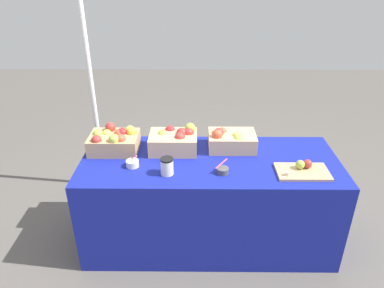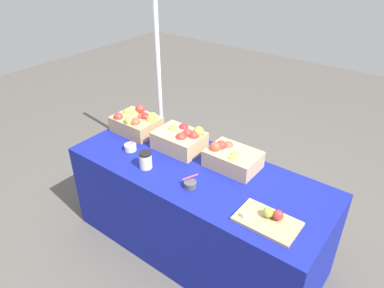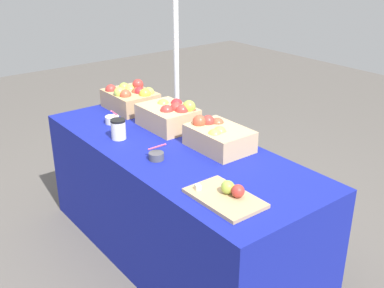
% 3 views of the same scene
% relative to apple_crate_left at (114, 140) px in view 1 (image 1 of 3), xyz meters
% --- Properties ---
extents(ground_plane, '(10.00, 10.00, 0.00)m').
position_rel_apple_crate_left_xyz_m(ground_plane, '(0.73, -0.14, -0.82)').
color(ground_plane, '#56514C').
extents(table, '(1.90, 0.76, 0.74)m').
position_rel_apple_crate_left_xyz_m(table, '(0.73, -0.14, -0.45)').
color(table, navy).
rests_on(table, ground_plane).
extents(apple_crate_left, '(0.37, 0.28, 0.19)m').
position_rel_apple_crate_left_xyz_m(apple_crate_left, '(0.00, 0.00, 0.00)').
color(apple_crate_left, tan).
rests_on(apple_crate_left, table).
extents(apple_crate_middle, '(0.36, 0.27, 0.20)m').
position_rel_apple_crate_left_xyz_m(apple_crate_middle, '(0.46, 0.01, -0.00)').
color(apple_crate_middle, tan).
rests_on(apple_crate_middle, table).
extents(apple_crate_right, '(0.36, 0.26, 0.18)m').
position_rel_apple_crate_left_xyz_m(apple_crate_right, '(0.89, 0.04, -0.01)').
color(apple_crate_right, tan).
rests_on(apple_crate_right, table).
extents(cutting_board_front, '(0.36, 0.22, 0.08)m').
position_rel_apple_crate_left_xyz_m(cutting_board_front, '(1.36, -0.31, -0.06)').
color(cutting_board_front, tan).
rests_on(cutting_board_front, table).
extents(sample_bowl_near, '(0.10, 0.09, 0.09)m').
position_rel_apple_crate_left_xyz_m(sample_bowl_near, '(0.81, -0.33, -0.06)').
color(sample_bowl_near, '#4C4C51').
rests_on(sample_bowl_near, table).
extents(sample_bowl_mid, '(0.09, 0.09, 0.10)m').
position_rel_apple_crate_left_xyz_m(sample_bowl_mid, '(0.17, -0.24, -0.06)').
color(sample_bowl_mid, silver).
rests_on(sample_bowl_mid, table).
extents(coffee_cup, '(0.09, 0.09, 0.12)m').
position_rel_apple_crate_left_xyz_m(coffee_cup, '(0.43, -0.34, -0.02)').
color(coffee_cup, silver).
rests_on(coffee_cup, table).
extents(tent_pole, '(0.04, 0.04, 1.90)m').
position_rel_apple_crate_left_xyz_m(tent_pole, '(-0.31, 0.62, 0.13)').
color(tent_pole, white).
rests_on(tent_pole, ground_plane).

